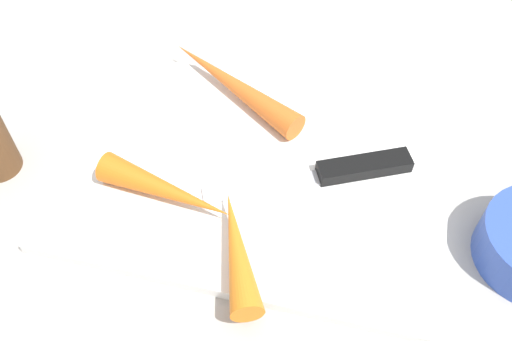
% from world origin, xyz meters
% --- Properties ---
extents(ground_plane, '(1.40, 1.40, 0.00)m').
position_xyz_m(ground_plane, '(0.00, 0.00, 0.00)').
color(ground_plane, '#ADA8A0').
extents(cutting_board, '(0.36, 0.26, 0.01)m').
position_xyz_m(cutting_board, '(0.00, 0.00, 0.01)').
color(cutting_board, white).
rests_on(cutting_board, ground_plane).
extents(knife, '(0.19, 0.10, 0.01)m').
position_xyz_m(knife, '(0.09, 0.02, 0.02)').
color(knife, '#B7B7BC').
rests_on(knife, cutting_board).
extents(carrot_longest, '(0.17, 0.12, 0.03)m').
position_xyz_m(carrot_longest, '(-0.05, 0.10, 0.03)').
color(carrot_longest, orange).
rests_on(carrot_longest, cutting_board).
extents(carrot_shortest, '(0.07, 0.12, 0.03)m').
position_xyz_m(carrot_shortest, '(0.01, -0.10, 0.03)').
color(carrot_shortest, orange).
rests_on(carrot_shortest, cutting_board).
extents(carrot_medium, '(0.13, 0.05, 0.03)m').
position_xyz_m(carrot_medium, '(-0.07, -0.05, 0.03)').
color(carrot_medium, orange).
rests_on(carrot_medium, cutting_board).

